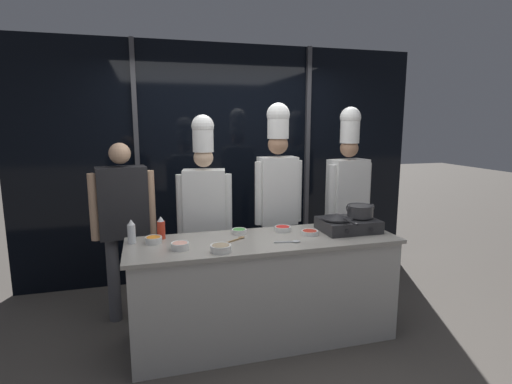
{
  "coord_description": "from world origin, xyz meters",
  "views": [
    {
      "loc": [
        -0.92,
        -3.03,
        1.84
      ],
      "look_at": [
        0.0,
        0.25,
        1.23
      ],
      "focal_mm": 28.0,
      "sensor_mm": 36.0,
      "label": 1
    }
  ],
  "objects_px": {
    "serving_spoon_solid": "(292,242)",
    "prep_bowl_chili_flakes": "(310,232)",
    "stock_pot": "(360,211)",
    "prep_bowl_carrots": "(154,239)",
    "prep_bowl_mushrooms": "(221,248)",
    "person_guest": "(123,215)",
    "prep_bowl_shrimp": "(180,245)",
    "frying_pan": "(337,216)",
    "prep_bowl_bell_pepper": "(283,228)",
    "chef_sous": "(278,184)",
    "portable_stove": "(348,225)",
    "prep_bowl_scallions": "(239,231)",
    "chef_head": "(204,199)",
    "squeeze_bottle_chili": "(161,228)",
    "squeeze_bottle_clear": "(131,232)",
    "serving_spoon_slotted": "(239,238)",
    "chef_line": "(348,187)"
  },
  "relations": [
    {
      "from": "prep_bowl_carrots",
      "to": "serving_spoon_slotted",
      "type": "height_order",
      "value": "prep_bowl_carrots"
    },
    {
      "from": "portable_stove",
      "to": "serving_spoon_solid",
      "type": "bearing_deg",
      "value": -161.91
    },
    {
      "from": "squeeze_bottle_chili",
      "to": "prep_bowl_shrimp",
      "type": "relative_size",
      "value": 1.36
    },
    {
      "from": "prep_bowl_bell_pepper",
      "to": "chef_sous",
      "type": "bearing_deg",
      "value": 76.87
    },
    {
      "from": "chef_head",
      "to": "chef_line",
      "type": "bearing_deg",
      "value": -166.14
    },
    {
      "from": "prep_bowl_chili_flakes",
      "to": "prep_bowl_scallions",
      "type": "bearing_deg",
      "value": 161.28
    },
    {
      "from": "stock_pot",
      "to": "prep_bowl_shrimp",
      "type": "xyz_separation_m",
      "value": [
        -1.59,
        -0.13,
        -0.14
      ]
    },
    {
      "from": "portable_stove",
      "to": "stock_pot",
      "type": "bearing_deg",
      "value": 0.12
    },
    {
      "from": "squeeze_bottle_clear",
      "to": "chef_sous",
      "type": "height_order",
      "value": "chef_sous"
    },
    {
      "from": "portable_stove",
      "to": "chef_sous",
      "type": "height_order",
      "value": "chef_sous"
    },
    {
      "from": "serving_spoon_solid",
      "to": "prep_bowl_chili_flakes",
      "type": "bearing_deg",
      "value": 37.3
    },
    {
      "from": "stock_pot",
      "to": "chef_line",
      "type": "distance_m",
      "value": 0.75
    },
    {
      "from": "squeeze_bottle_clear",
      "to": "serving_spoon_slotted",
      "type": "height_order",
      "value": "squeeze_bottle_clear"
    },
    {
      "from": "prep_bowl_carrots",
      "to": "person_guest",
      "type": "distance_m",
      "value": 0.62
    },
    {
      "from": "frying_pan",
      "to": "chef_line",
      "type": "xyz_separation_m",
      "value": [
        0.48,
        0.71,
        0.13
      ]
    },
    {
      "from": "stock_pot",
      "to": "prep_bowl_mushrooms",
      "type": "height_order",
      "value": "stock_pot"
    },
    {
      "from": "portable_stove",
      "to": "stock_pot",
      "type": "distance_m",
      "value": 0.16
    },
    {
      "from": "prep_bowl_scallions",
      "to": "prep_bowl_chili_flakes",
      "type": "xyz_separation_m",
      "value": [
        0.57,
        -0.19,
        -0.0
      ]
    },
    {
      "from": "prep_bowl_mushrooms",
      "to": "person_guest",
      "type": "distance_m",
      "value": 1.17
    },
    {
      "from": "serving_spoon_slotted",
      "to": "squeeze_bottle_chili",
      "type": "bearing_deg",
      "value": 162.67
    },
    {
      "from": "prep_bowl_chili_flakes",
      "to": "chef_line",
      "type": "xyz_separation_m",
      "value": [
        0.75,
        0.73,
        0.25
      ]
    },
    {
      "from": "portable_stove",
      "to": "prep_bowl_mushrooms",
      "type": "bearing_deg",
      "value": -167.13
    },
    {
      "from": "stock_pot",
      "to": "serving_spoon_solid",
      "type": "height_order",
      "value": "stock_pot"
    },
    {
      "from": "prep_bowl_carrots",
      "to": "serving_spoon_solid",
      "type": "bearing_deg",
      "value": -15.06
    },
    {
      "from": "frying_pan",
      "to": "serving_spoon_slotted",
      "type": "bearing_deg",
      "value": 179.34
    },
    {
      "from": "prep_bowl_carrots",
      "to": "squeeze_bottle_chili",
      "type": "bearing_deg",
      "value": 58.31
    },
    {
      "from": "prep_bowl_carrots",
      "to": "prep_bowl_scallions",
      "type": "bearing_deg",
      "value": 6.27
    },
    {
      "from": "prep_bowl_mushrooms",
      "to": "chef_head",
      "type": "bearing_deg",
      "value": 89.04
    },
    {
      "from": "squeeze_bottle_clear",
      "to": "prep_bowl_shrimp",
      "type": "bearing_deg",
      "value": -36.46
    },
    {
      "from": "prep_bowl_mushrooms",
      "to": "prep_bowl_shrimp",
      "type": "xyz_separation_m",
      "value": [
        -0.29,
        0.14,
        -0.0
      ]
    },
    {
      "from": "portable_stove",
      "to": "chef_sous",
      "type": "xyz_separation_m",
      "value": [
        -0.45,
        0.61,
        0.29
      ]
    },
    {
      "from": "serving_spoon_slotted",
      "to": "chef_sous",
      "type": "bearing_deg",
      "value": 48.34
    },
    {
      "from": "prep_bowl_chili_flakes",
      "to": "chef_line",
      "type": "height_order",
      "value": "chef_line"
    },
    {
      "from": "prep_bowl_mushrooms",
      "to": "person_guest",
      "type": "bearing_deg",
      "value": 128.05
    },
    {
      "from": "prep_bowl_shrimp",
      "to": "person_guest",
      "type": "distance_m",
      "value": 0.9
    },
    {
      "from": "serving_spoon_solid",
      "to": "chef_sous",
      "type": "xyz_separation_m",
      "value": [
        0.15,
        0.81,
        0.33
      ]
    },
    {
      "from": "frying_pan",
      "to": "squeeze_bottle_clear",
      "type": "distance_m",
      "value": 1.73
    },
    {
      "from": "prep_bowl_shrimp",
      "to": "serving_spoon_solid",
      "type": "distance_m",
      "value": 0.88
    },
    {
      "from": "squeeze_bottle_clear",
      "to": "person_guest",
      "type": "distance_m",
      "value": 0.52
    },
    {
      "from": "prep_bowl_chili_flakes",
      "to": "chef_head",
      "type": "bearing_deg",
      "value": 141.12
    },
    {
      "from": "prep_bowl_bell_pepper",
      "to": "chef_sous",
      "type": "xyz_separation_m",
      "value": [
        0.11,
        0.47,
        0.32
      ]
    },
    {
      "from": "frying_pan",
      "to": "chef_sous",
      "type": "bearing_deg",
      "value": 118.91
    },
    {
      "from": "person_guest",
      "to": "chef_sous",
      "type": "bearing_deg",
      "value": 169.85
    },
    {
      "from": "prep_bowl_bell_pepper",
      "to": "prep_bowl_chili_flakes",
      "type": "relative_size",
      "value": 0.99
    },
    {
      "from": "prep_bowl_carrots",
      "to": "prep_bowl_chili_flakes",
      "type": "distance_m",
      "value": 1.3
    },
    {
      "from": "frying_pan",
      "to": "stock_pot",
      "type": "height_order",
      "value": "stock_pot"
    },
    {
      "from": "serving_spoon_slotted",
      "to": "chef_sous",
      "type": "relative_size",
      "value": 0.09
    },
    {
      "from": "prep_bowl_mushrooms",
      "to": "chef_sous",
      "type": "relative_size",
      "value": 0.08
    },
    {
      "from": "chef_head",
      "to": "frying_pan",
      "type": "bearing_deg",
      "value": 160.41
    },
    {
      "from": "stock_pot",
      "to": "serving_spoon_solid",
      "type": "relative_size",
      "value": 1.19
    }
  ]
}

